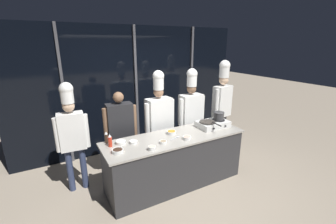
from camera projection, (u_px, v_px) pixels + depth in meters
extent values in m
plane|color=gray|center=(175.00, 183.00, 3.94)|extent=(24.00, 24.00, 0.00)
cube|color=black|center=(136.00, 90.00, 4.98)|extent=(5.15, 0.04, 2.70)
cube|color=#47474C|center=(64.00, 98.00, 4.27)|extent=(0.05, 0.05, 2.70)
cube|color=#47474C|center=(136.00, 90.00, 4.94)|extent=(0.05, 0.05, 2.70)
cube|color=#47474C|center=(191.00, 84.00, 5.62)|extent=(0.05, 0.05, 2.70)
cube|color=#2D2D30|center=(175.00, 161.00, 3.81)|extent=(2.31, 0.70, 0.85)
cube|color=#A39E93|center=(175.00, 137.00, 3.68)|extent=(2.38, 0.73, 0.03)
cube|color=silver|center=(213.00, 124.00, 4.08)|extent=(0.57, 0.36, 0.10)
cylinder|color=black|center=(207.00, 122.00, 4.00)|extent=(0.23, 0.23, 0.01)
cylinder|color=black|center=(214.00, 129.00, 3.86)|extent=(0.03, 0.01, 0.03)
cylinder|color=black|center=(218.00, 120.00, 4.12)|extent=(0.23, 0.23, 0.01)
cylinder|color=black|center=(225.00, 126.00, 3.98)|extent=(0.03, 0.01, 0.03)
cylinder|color=#38332D|center=(207.00, 122.00, 4.00)|extent=(0.27, 0.27, 0.01)
cone|color=#38332D|center=(207.00, 120.00, 3.99)|extent=(0.29, 0.29, 0.05)
cylinder|color=black|center=(217.00, 124.00, 3.78)|extent=(0.02, 0.22, 0.02)
cylinder|color=#333335|center=(219.00, 116.00, 4.10)|extent=(0.18, 0.18, 0.14)
torus|color=#333335|center=(219.00, 112.00, 4.08)|extent=(0.19, 0.19, 0.01)
torus|color=#333335|center=(214.00, 115.00, 4.04)|extent=(0.01, 0.05, 0.05)
torus|color=#333335|center=(223.00, 113.00, 4.14)|extent=(0.01, 0.05, 0.05)
cylinder|color=red|center=(110.00, 142.00, 3.29)|extent=(0.06, 0.06, 0.15)
cone|color=white|center=(110.00, 136.00, 3.27)|extent=(0.05, 0.05, 0.04)
cylinder|color=#332319|center=(106.00, 139.00, 3.41)|extent=(0.06, 0.06, 0.15)
cone|color=white|center=(106.00, 133.00, 3.39)|extent=(0.05, 0.05, 0.04)
cylinder|color=white|center=(187.00, 138.00, 3.56)|extent=(0.14, 0.14, 0.04)
torus|color=white|center=(187.00, 137.00, 3.55)|extent=(0.14, 0.14, 0.01)
cylinder|color=#EAA893|center=(187.00, 137.00, 3.56)|extent=(0.11, 0.11, 0.02)
cylinder|color=white|center=(152.00, 148.00, 3.20)|extent=(0.11, 0.11, 0.05)
torus|color=white|center=(152.00, 146.00, 3.20)|extent=(0.12, 0.12, 0.01)
cylinder|color=beige|center=(152.00, 147.00, 3.20)|extent=(0.09, 0.09, 0.03)
cylinder|color=white|center=(121.00, 142.00, 3.41)|extent=(0.15, 0.15, 0.04)
torus|color=white|center=(121.00, 141.00, 3.40)|extent=(0.16, 0.16, 0.01)
cylinder|color=silver|center=(121.00, 142.00, 3.41)|extent=(0.13, 0.13, 0.02)
cylinder|color=white|center=(163.00, 142.00, 3.42)|extent=(0.11, 0.11, 0.04)
torus|color=white|center=(163.00, 141.00, 3.41)|extent=(0.11, 0.11, 0.01)
cylinder|color=#9E896B|center=(163.00, 142.00, 3.41)|extent=(0.09, 0.09, 0.02)
cylinder|color=white|center=(171.00, 133.00, 3.76)|extent=(0.16, 0.16, 0.05)
torus|color=white|center=(171.00, 131.00, 3.75)|extent=(0.16, 0.16, 0.01)
cylinder|color=orange|center=(171.00, 132.00, 3.76)|extent=(0.13, 0.13, 0.03)
cylinder|color=white|center=(133.00, 142.00, 3.42)|extent=(0.12, 0.12, 0.04)
torus|color=white|center=(133.00, 141.00, 3.42)|extent=(0.13, 0.13, 0.01)
cylinder|color=silver|center=(133.00, 141.00, 3.42)|extent=(0.10, 0.10, 0.02)
cylinder|color=white|center=(118.00, 151.00, 3.13)|extent=(0.16, 0.16, 0.05)
torus|color=white|center=(118.00, 150.00, 3.12)|extent=(0.17, 0.17, 0.01)
cylinder|color=#382319|center=(118.00, 150.00, 3.13)|extent=(0.13, 0.13, 0.02)
cube|color=#B2B5BA|center=(173.00, 139.00, 3.57)|extent=(0.14, 0.05, 0.01)
ellipsoid|color=#B2B5BA|center=(178.00, 137.00, 3.63)|extent=(0.07, 0.06, 0.02)
cylinder|color=#2D3856|center=(84.00, 168.00, 3.72)|extent=(0.10, 0.10, 0.74)
cylinder|color=#2D3856|center=(70.00, 170.00, 3.64)|extent=(0.10, 0.10, 0.74)
cube|color=white|center=(72.00, 131.00, 3.48)|extent=(0.39, 0.22, 0.59)
cylinder|color=white|center=(87.00, 131.00, 3.55)|extent=(0.08, 0.08, 0.55)
cylinder|color=white|center=(57.00, 135.00, 3.37)|extent=(0.08, 0.08, 0.55)
sphere|color=beige|center=(68.00, 106.00, 3.36)|extent=(0.18, 0.18, 0.18)
cylinder|color=white|center=(67.00, 96.00, 3.31)|extent=(0.18, 0.18, 0.22)
sphere|color=white|center=(66.00, 89.00, 3.28)|extent=(0.20, 0.20, 0.20)
cylinder|color=#4C4C51|center=(129.00, 155.00, 4.11)|extent=(0.11, 0.11, 0.76)
cylinder|color=#4C4C51|center=(116.00, 158.00, 4.01)|extent=(0.11, 0.11, 0.76)
cube|color=#232326|center=(120.00, 121.00, 3.86)|extent=(0.45, 0.25, 0.61)
cylinder|color=brown|center=(134.00, 121.00, 3.94)|extent=(0.09, 0.09, 0.56)
cylinder|color=brown|center=(106.00, 125.00, 3.73)|extent=(0.09, 0.09, 0.56)
sphere|color=brown|center=(118.00, 97.00, 3.73)|extent=(0.18, 0.18, 0.18)
cylinder|color=#4C4C51|center=(165.00, 146.00, 4.45)|extent=(0.12, 0.12, 0.76)
cylinder|color=#4C4C51|center=(154.00, 150.00, 4.31)|extent=(0.12, 0.12, 0.76)
cube|color=white|center=(159.00, 115.00, 4.18)|extent=(0.50, 0.29, 0.62)
cylinder|color=white|center=(172.00, 114.00, 4.30)|extent=(0.09, 0.09, 0.57)
cylinder|color=white|center=(147.00, 119.00, 4.01)|extent=(0.09, 0.09, 0.57)
sphere|color=#A87A5B|center=(159.00, 92.00, 4.05)|extent=(0.18, 0.18, 0.18)
cylinder|color=white|center=(158.00, 83.00, 4.00)|extent=(0.19, 0.19, 0.24)
sphere|color=white|center=(158.00, 76.00, 3.96)|extent=(0.21, 0.21, 0.21)
cylinder|color=#4C4C51|center=(195.00, 140.00, 4.72)|extent=(0.12, 0.12, 0.76)
cylinder|color=#4C4C51|center=(185.00, 143.00, 4.60)|extent=(0.12, 0.12, 0.76)
cube|color=white|center=(191.00, 110.00, 4.46)|extent=(0.46, 0.25, 0.62)
cylinder|color=white|center=(202.00, 109.00, 4.56)|extent=(0.09, 0.09, 0.57)
cylinder|color=white|center=(181.00, 113.00, 4.31)|extent=(0.09, 0.09, 0.57)
sphere|color=brown|center=(192.00, 89.00, 4.33)|extent=(0.18, 0.18, 0.18)
cylinder|color=white|center=(192.00, 80.00, 4.28)|extent=(0.19, 0.19, 0.24)
sphere|color=white|center=(192.00, 74.00, 4.24)|extent=(0.21, 0.21, 0.21)
cylinder|color=#4C4C51|center=(223.00, 132.00, 5.10)|extent=(0.11, 0.11, 0.82)
cylinder|color=#4C4C51|center=(217.00, 134.00, 4.96)|extent=(0.11, 0.11, 0.82)
cube|color=white|center=(222.00, 101.00, 4.81)|extent=(0.45, 0.29, 0.66)
cylinder|color=white|center=(230.00, 100.00, 4.94)|extent=(0.08, 0.08, 0.61)
cylinder|color=white|center=(217.00, 104.00, 4.65)|extent=(0.08, 0.08, 0.61)
sphere|color=beige|center=(224.00, 80.00, 4.68)|extent=(0.19, 0.19, 0.19)
cylinder|color=white|center=(224.00, 72.00, 4.63)|extent=(0.20, 0.20, 0.25)
sphere|color=white|center=(225.00, 65.00, 4.59)|extent=(0.22, 0.22, 0.22)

